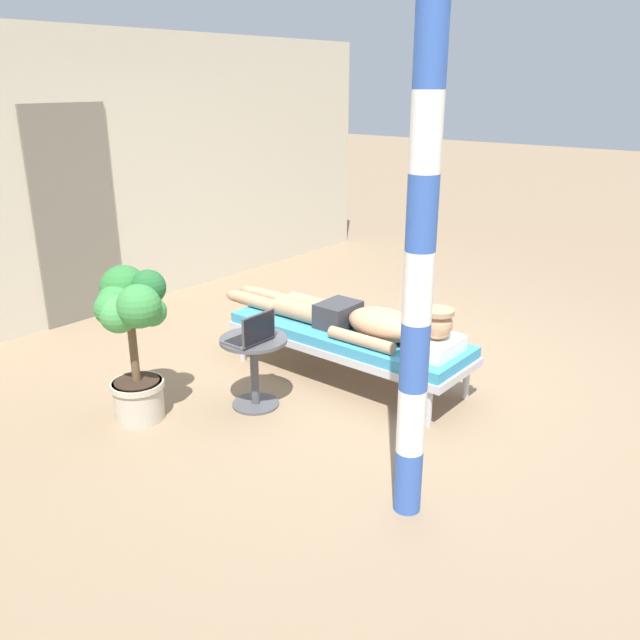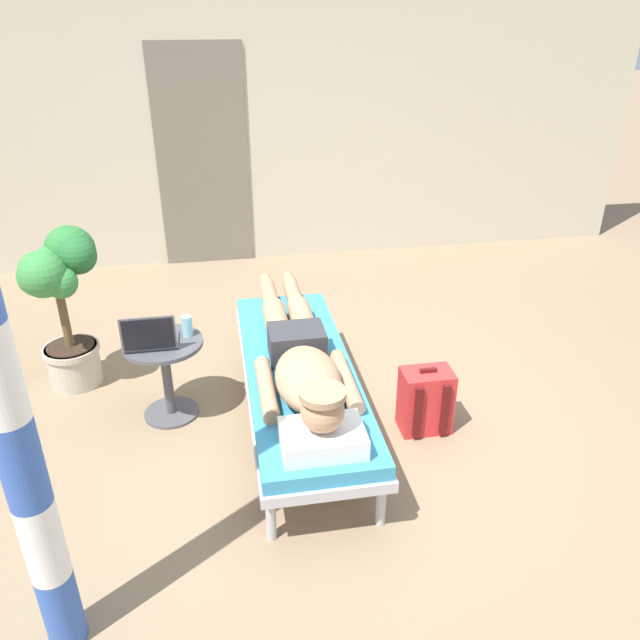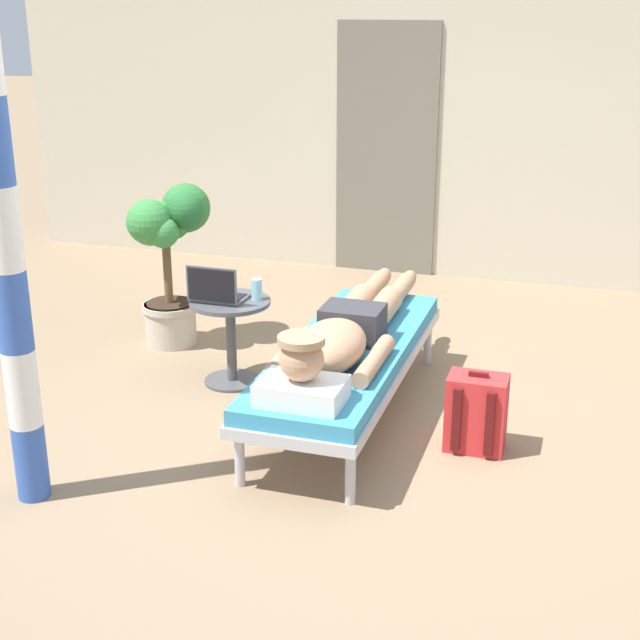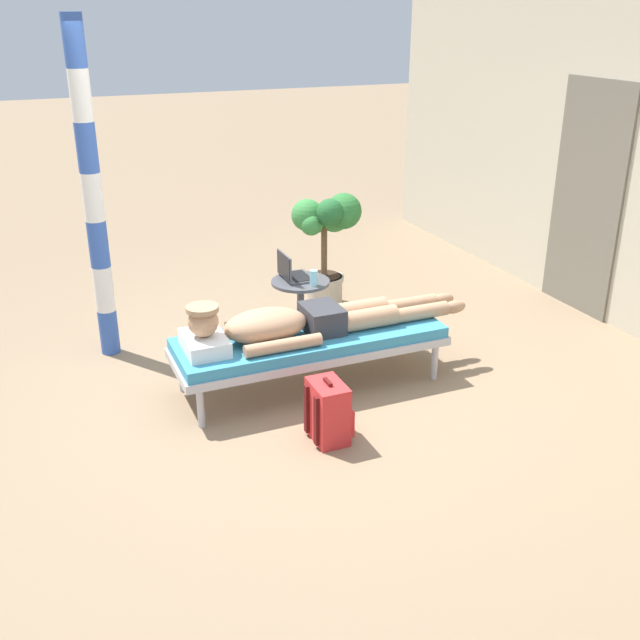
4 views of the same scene
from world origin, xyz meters
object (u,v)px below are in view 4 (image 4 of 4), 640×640
lounge_chair (310,342)px  backpack (328,412)px  person_reclining (296,322)px  porch_post (93,197)px  laptop (292,272)px  drink_glass (314,278)px  side_table (301,299)px  potted_plant (326,233)px

lounge_chair → backpack: 0.77m
person_reclining → porch_post: bearing=-134.4°
laptop → drink_glass: (0.21, 0.11, 0.01)m
person_reclining → laptop: 0.90m
lounge_chair → backpack: backpack is taller
drink_glass → backpack: drink_glass is taller
backpack → lounge_chair: bearing=166.7°
lounge_chair → backpack: size_ratio=4.69×
porch_post → lounge_chair: bearing=48.0°
side_table → porch_post: porch_post is taller
side_table → backpack: 1.59m
backpack → potted_plant: bearing=157.1°
potted_plant → side_table: bearing=-38.1°
potted_plant → porch_post: 2.12m
drink_glass → porch_post: 1.79m
lounge_chair → porch_post: (-1.15, -1.28, 0.93)m
laptop → porch_post: bearing=-101.6°
backpack → potted_plant: 2.41m
side_table → potted_plant: bearing=141.9°
backpack → porch_post: (-1.89, -1.11, 1.08)m
lounge_chair → side_table: size_ratio=3.80×
backpack → potted_plant: (-2.17, 0.91, 0.50)m
laptop → potted_plant: size_ratio=0.29×
side_table → person_reclining: bearing=-23.5°
laptop → drink_glass: bearing=26.9°
side_table → porch_post: bearing=-103.4°
person_reclining → potted_plant: size_ratio=2.04×
side_table → drink_glass: (0.15, 0.06, 0.23)m
side_table → laptop: size_ratio=1.69×
side_table → porch_post: size_ratio=0.20×
side_table → laptop: (-0.06, -0.05, 0.23)m
potted_plant → backpack: bearing=-22.9°
side_table → lounge_chair: bearing=-16.7°
laptop → lounge_chair: bearing=-12.4°
drink_glass → backpack: size_ratio=0.30×
drink_glass → potted_plant: size_ratio=0.12×
potted_plant → lounge_chair: bearing=-27.4°
lounge_chair → drink_glass: (-0.64, 0.29, 0.24)m
lounge_chair → backpack: bearing=-13.3°
potted_plant → person_reclining: bearing=-30.6°
person_reclining → potted_plant: potted_plant is taller
backpack → person_reclining: bearing=174.7°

